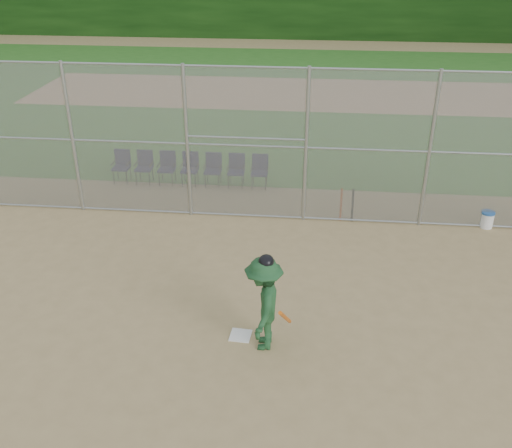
# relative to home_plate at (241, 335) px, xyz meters

# --- Properties ---
(ground) EXTENTS (100.00, 100.00, 0.00)m
(ground) POSITION_rel_home_plate_xyz_m (0.05, -0.02, -0.01)
(ground) COLOR tan
(ground) RESTS_ON ground
(grass_strip) EXTENTS (100.00, 100.00, 0.00)m
(grass_strip) POSITION_rel_home_plate_xyz_m (0.05, 17.98, -0.00)
(grass_strip) COLOR #265D1C
(grass_strip) RESTS_ON ground
(dirt_patch_far) EXTENTS (24.00, 24.00, 0.00)m
(dirt_patch_far) POSITION_rel_home_plate_xyz_m (0.05, 17.98, -0.00)
(dirt_patch_far) COLOR tan
(dirt_patch_far) RESTS_ON ground
(backstop_fence) EXTENTS (16.09, 0.09, 4.00)m
(backstop_fence) POSITION_rel_home_plate_xyz_m (0.05, 4.98, 2.06)
(backstop_fence) COLOR gray
(backstop_fence) RESTS_ON ground
(home_plate) EXTENTS (0.42, 0.42, 0.02)m
(home_plate) POSITION_rel_home_plate_xyz_m (0.00, 0.00, 0.00)
(home_plate) COLOR silver
(home_plate) RESTS_ON ground
(batter_at_plate) EXTENTS (0.87, 1.32, 1.92)m
(batter_at_plate) POSITION_rel_home_plate_xyz_m (0.45, -0.22, 0.92)
(batter_at_plate) COLOR #1D4A26
(batter_at_plate) RESTS_ON ground
(water_cooler) EXTENTS (0.35, 0.35, 0.44)m
(water_cooler) POSITION_rel_home_plate_xyz_m (5.74, 5.02, 0.21)
(water_cooler) COLOR white
(water_cooler) RESTS_ON ground
(spare_bats) EXTENTS (0.36, 0.29, 0.84)m
(spare_bats) POSITION_rel_home_plate_xyz_m (2.17, 5.12, 0.41)
(spare_bats) COLOR #D84C14
(spare_bats) RESTS_ON ground
(chair_0) EXTENTS (0.54, 0.52, 0.96)m
(chair_0) POSITION_rel_home_plate_xyz_m (-4.47, 6.98, 0.47)
(chair_0) COLOR #0F0F38
(chair_0) RESTS_ON ground
(chair_1) EXTENTS (0.54, 0.52, 0.96)m
(chair_1) POSITION_rel_home_plate_xyz_m (-3.78, 6.98, 0.47)
(chair_1) COLOR #0F0F38
(chair_1) RESTS_ON ground
(chair_2) EXTENTS (0.54, 0.52, 0.96)m
(chair_2) POSITION_rel_home_plate_xyz_m (-3.08, 6.98, 0.47)
(chair_2) COLOR #0F0F38
(chair_2) RESTS_ON ground
(chair_3) EXTENTS (0.54, 0.52, 0.96)m
(chair_3) POSITION_rel_home_plate_xyz_m (-2.39, 6.98, 0.47)
(chair_3) COLOR #0F0F38
(chair_3) RESTS_ON ground
(chair_4) EXTENTS (0.54, 0.52, 0.96)m
(chair_4) POSITION_rel_home_plate_xyz_m (-1.69, 6.98, 0.47)
(chair_4) COLOR #0F0F38
(chair_4) RESTS_ON ground
(chair_5) EXTENTS (0.54, 0.52, 0.96)m
(chair_5) POSITION_rel_home_plate_xyz_m (-1.00, 6.98, 0.47)
(chair_5) COLOR #0F0F38
(chair_5) RESTS_ON ground
(chair_6) EXTENTS (0.54, 0.52, 0.96)m
(chair_6) POSITION_rel_home_plate_xyz_m (-0.30, 6.98, 0.47)
(chair_6) COLOR #0F0F38
(chair_6) RESTS_ON ground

